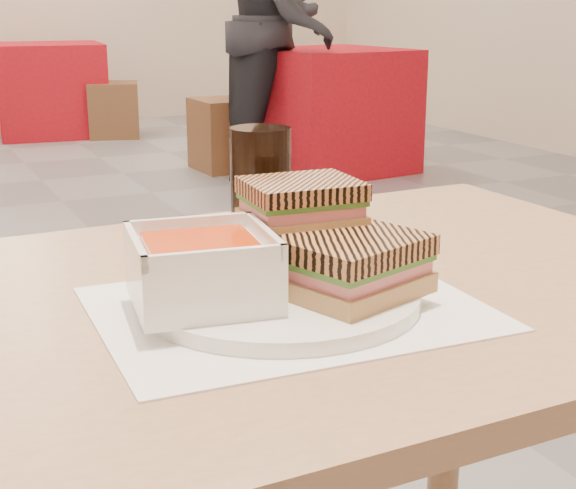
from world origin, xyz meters
name	(u,v)px	position (x,y,z in m)	size (l,w,h in m)	color
main_table	(221,396)	(-0.04, -1.93, 0.64)	(1.22, 0.73, 0.75)	tan
tray_liner	(288,309)	(0.01, -2.00, 0.75)	(0.39, 0.31, 0.00)	white
plate	(280,296)	(0.01, -1.98, 0.76)	(0.29, 0.29, 0.02)	white
soup_bowl	(202,272)	(-0.07, -1.98, 0.80)	(0.15, 0.15, 0.07)	white
panini_lower	(354,265)	(0.07, -2.02, 0.80)	(0.16, 0.15, 0.06)	tan
panini_upper	(301,205)	(0.05, -1.94, 0.84)	(0.12, 0.11, 0.05)	tan
cola_glass	(261,192)	(0.07, -1.81, 0.83)	(0.07, 0.07, 0.16)	black
bg_table_1	(329,110)	(2.23, 2.05, 0.38)	(0.97, 0.97, 0.76)	maroon
bg_table_2	(51,89)	(0.92, 4.33, 0.36)	(0.91, 0.91, 0.72)	maroon
bg_chair_1l	(228,134)	(1.66, 2.35, 0.23)	(0.42, 0.42, 0.45)	brown
bg_chair_1r	(355,132)	(2.51, 2.20, 0.21)	(0.39, 0.39, 0.41)	brown
bg_chair_2r	(114,110)	(1.34, 3.99, 0.21)	(0.47, 0.47, 0.43)	brown
patron_b	(284,22)	(1.88, 1.98, 0.93)	(1.14, 1.13, 1.86)	black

